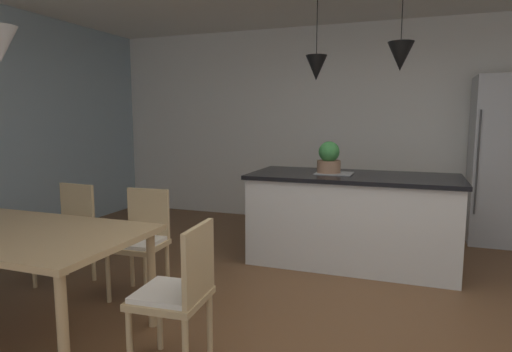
# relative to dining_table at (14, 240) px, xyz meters

# --- Properties ---
(ground_plane) EXTENTS (10.00, 8.40, 0.04)m
(ground_plane) POSITION_rel_dining_table_xyz_m (2.16, 0.73, -0.68)
(ground_plane) COLOR brown
(wall_back_kitchen) EXTENTS (10.00, 0.12, 2.70)m
(wall_back_kitchen) POSITION_rel_dining_table_xyz_m (2.16, 3.99, 0.69)
(wall_back_kitchen) COLOR white
(wall_back_kitchen) RESTS_ON ground_plane
(dining_table) EXTENTS (1.72, 0.98, 0.72)m
(dining_table) POSITION_rel_dining_table_xyz_m (0.00, 0.00, 0.00)
(dining_table) COLOR tan
(dining_table) RESTS_ON ground_plane
(chair_far_right) EXTENTS (0.42, 0.42, 0.87)m
(chair_far_right) POSITION_rel_dining_table_xyz_m (0.38, 0.86, -0.18)
(chair_far_right) COLOR tan
(chair_far_right) RESTS_ON ground_plane
(chair_far_left) EXTENTS (0.43, 0.43, 0.87)m
(chair_far_left) POSITION_rel_dining_table_xyz_m (-0.38, 0.86, -0.18)
(chair_far_left) COLOR tan
(chair_far_left) RESTS_ON ground_plane
(chair_kitchen_end) EXTENTS (0.43, 0.43, 0.87)m
(chair_kitchen_end) POSITION_rel_dining_table_xyz_m (1.23, 0.00, -0.18)
(chair_kitchen_end) COLOR tan
(chair_kitchen_end) RESTS_ON ground_plane
(kitchen_island) EXTENTS (2.03, 0.92, 0.91)m
(kitchen_island) POSITION_rel_dining_table_xyz_m (1.91, 2.26, -0.20)
(kitchen_island) COLOR silver
(kitchen_island) RESTS_ON ground_plane
(refrigerator) EXTENTS (0.75, 0.67, 1.93)m
(refrigerator) POSITION_rel_dining_table_xyz_m (3.46, 3.59, 0.31)
(refrigerator) COLOR #B2B5B7
(refrigerator) RESTS_ON ground_plane
(pendant_over_table) EXTENTS (0.23, 0.23, 0.88)m
(pendant_over_table) POSITION_rel_dining_table_xyz_m (-0.08, 0.07, 1.28)
(pendant_over_table) COLOR black
(pendant_over_island_main) EXTENTS (0.21, 0.21, 0.87)m
(pendant_over_island_main) POSITION_rel_dining_table_xyz_m (1.51, 2.26, 1.29)
(pendant_over_island_main) COLOR black
(pendant_over_island_aux) EXTENTS (0.24, 0.24, 0.81)m
(pendant_over_island_aux) POSITION_rel_dining_table_xyz_m (2.30, 2.26, 1.37)
(pendant_over_island_aux) COLOR black
(potted_plant_on_island) EXTENTS (0.24, 0.24, 0.32)m
(potted_plant_on_island) POSITION_rel_dining_table_xyz_m (1.66, 2.26, 0.39)
(potted_plant_on_island) COLOR #8C664C
(potted_plant_on_island) RESTS_ON kitchen_island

